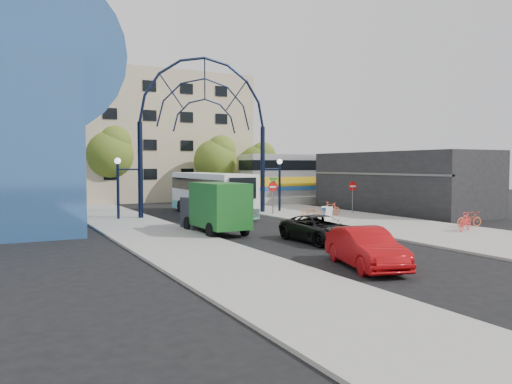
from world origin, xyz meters
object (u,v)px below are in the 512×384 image
street_name_sign (273,188)px  sandwich_board (327,212)px  tree_north_c (259,162)px  green_truck (214,208)px  train_car (348,174)px  black_suv (320,229)px  gateway_arch (205,104)px  stop_sign (273,190)px  city_bus (211,193)px  bike_near_a (310,212)px  bike_far_a (469,219)px  tree_north_b (110,152)px  bike_far_b (465,221)px  bike_near_b (330,208)px  red_sedan (366,248)px  do_not_enter_sign (353,189)px  tree_north_a (217,158)px

street_name_sign → sandwich_board: 6.78m
tree_north_c → green_truck: bearing=-123.5°
train_car → black_suv: train_car is taller
gateway_arch → green_truck: bearing=-109.1°
stop_sign → city_bus: size_ratio=0.21×
stop_sign → bike_near_a: size_ratio=1.64×
gateway_arch → street_name_sign: size_ratio=4.87×
sandwich_board → bike_far_a: 8.87m
train_car → tree_north_b: tree_north_b is taller
street_name_sign → tree_north_c: 16.95m
tree_north_c → bike_far_b: (-2.50, -29.83, -3.60)m
bike_far_a → sandwich_board: bearing=50.0°
bike_near_a → tree_north_c: bearing=52.0°
stop_sign → bike_near_b: (3.52, -2.68, -1.38)m
tree_north_b → red_sedan: size_ratio=1.73×
black_suv → bike_near_b: 13.12m
black_suv → bike_near_a: size_ratio=3.24×
city_bus → tree_north_c: bearing=50.9°
gateway_arch → bike_near_a: size_ratio=8.96×
do_not_enter_sign → tree_north_a: (-4.88, 15.93, 2.63)m
bike_far_b → gateway_arch: bearing=10.2°
stop_sign → street_name_sign: (0.40, 0.60, 0.14)m
city_bus → do_not_enter_sign: bearing=-21.8°
sandwich_board → bike_far_a: (5.77, -6.74, -0.16)m
bike_near_b → bike_far_a: bearing=-101.8°
sandwich_board → tree_north_c: size_ratio=0.15×
gateway_arch → bike_far_b: size_ratio=7.41×
bike_far_a → bike_far_b: 2.09m
tree_north_c → green_truck: (-15.34, -23.21, -2.82)m
do_not_enter_sign → bike_far_a: (0.37, -10.76, -1.39)m
bike_far_a → bike_far_b: bike_far_b is taller
bike_near_a → bike_near_b: bike_near_b is taller
sandwich_board → train_car: size_ratio=0.04×
green_truck → bike_near_b: size_ratio=3.55×
bike_far_a → black_suv: bearing=100.4°
green_truck → bike_near_a: (9.22, 3.86, -0.94)m
stop_sign → sandwich_board: stop_sign is taller
gateway_arch → tree_north_b: size_ratio=1.70×
stop_sign → green_truck: bearing=-137.8°
sandwich_board → bike_near_b: size_ratio=0.61×
train_car → tree_north_a: tree_north_a is taller
do_not_enter_sign → green_truck: size_ratio=0.43×
do_not_enter_sign → green_truck: bearing=-159.6°
stop_sign → train_car: size_ratio=0.10×
gateway_arch → sandwich_board: 12.52m
bike_near_b → train_car: bearing=18.8°
do_not_enter_sign → tree_north_c: bearing=86.4°
city_bus → bike_near_a: size_ratio=7.89×
black_suv → train_car: bearing=49.1°
gateway_arch → sandwich_board: gateway_arch is taller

